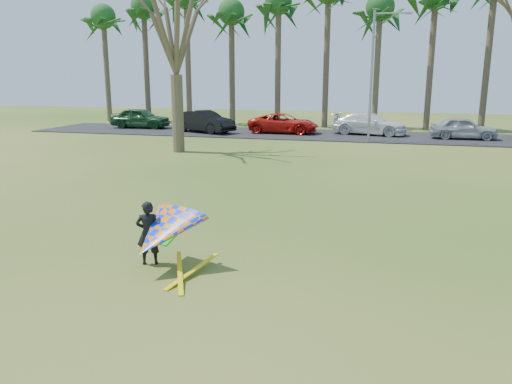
% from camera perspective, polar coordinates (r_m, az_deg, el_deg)
% --- Properties ---
extents(ground, '(100.00, 100.00, 0.00)m').
position_cam_1_polar(ground, '(11.83, -2.56, -7.33)').
color(ground, '#1C4A10').
rests_on(ground, ground).
extents(parking_strip, '(46.00, 7.00, 0.06)m').
position_cam_1_polar(parking_strip, '(35.95, 9.72, 6.40)').
color(parking_strip, black).
rests_on(parking_strip, ground).
extents(palm_0, '(4.84, 4.84, 10.84)m').
position_cam_1_polar(palm_0, '(48.96, -17.06, 18.49)').
color(palm_0, '#453929').
rests_on(palm_0, ground).
extents(palm_1, '(4.84, 4.84, 11.54)m').
position_cam_1_polar(palm_1, '(47.09, -12.73, 19.80)').
color(palm_1, '#46392A').
rests_on(palm_1, ground).
extents(palm_3, '(4.84, 4.84, 10.84)m').
position_cam_1_polar(palm_3, '(43.95, -2.83, 19.70)').
color(palm_3, '#483B2B').
rests_on(palm_3, ground).
extents(palm_4, '(4.84, 4.84, 11.54)m').
position_cam_1_polar(palm_4, '(42.98, 2.59, 20.76)').
color(palm_4, '#49392B').
rests_on(palm_4, ground).
extents(palm_6, '(4.84, 4.84, 10.84)m').
position_cam_1_polar(palm_6, '(41.88, 14.00, 19.67)').
color(palm_6, brown).
rests_on(palm_6, ground).
extents(bare_tree_left, '(6.60, 6.60, 9.70)m').
position_cam_1_polar(bare_tree_left, '(28.12, -9.31, 18.65)').
color(bare_tree_left, brown).
rests_on(bare_tree_left, ground).
extents(streetlight, '(2.28, 0.18, 8.00)m').
position_cam_1_polar(streetlight, '(32.57, 13.38, 13.38)').
color(streetlight, gray).
rests_on(streetlight, ground).
extents(car_0, '(4.76, 2.12, 1.59)m').
position_cam_1_polar(car_0, '(41.26, -13.06, 8.25)').
color(car_0, '#1C4723').
rests_on(car_0, parking_strip).
extents(car_1, '(5.13, 3.41, 1.60)m').
position_cam_1_polar(car_1, '(37.24, -5.93, 8.02)').
color(car_1, black).
rests_on(car_1, parking_strip).
extents(car_2, '(5.11, 2.43, 1.41)m').
position_cam_1_polar(car_2, '(36.65, 3.16, 7.84)').
color(car_2, red).
rests_on(car_2, parking_strip).
extents(car_3, '(5.54, 3.13, 1.52)m').
position_cam_1_polar(car_3, '(36.54, 12.82, 7.61)').
color(car_3, white).
rests_on(car_3, parking_strip).
extents(car_4, '(4.23, 1.73, 1.44)m').
position_cam_1_polar(car_4, '(35.81, 22.61, 6.76)').
color(car_4, '#9EA4AC').
rests_on(car_4, parking_strip).
extents(kite_flyer, '(2.13, 2.39, 2.02)m').
position_cam_1_polar(kite_flyer, '(10.97, -10.84, -4.60)').
color(kite_flyer, black).
rests_on(kite_flyer, ground).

